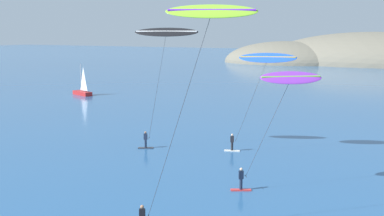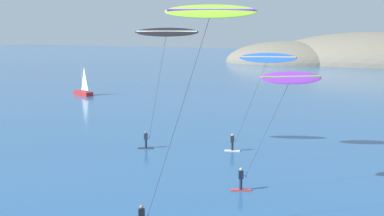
{
  "view_description": "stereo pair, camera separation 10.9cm",
  "coord_description": "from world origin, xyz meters",
  "px_view_note": "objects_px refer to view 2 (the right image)",
  "views": [
    {
      "loc": [
        31.02,
        -7.85,
        11.47
      ],
      "look_at": [
        13.02,
        25.55,
        5.42
      ],
      "focal_mm": 45.0,
      "sensor_mm": 36.0,
      "label": 1
    },
    {
      "loc": [
        31.12,
        -7.8,
        11.47
      ],
      "look_at": [
        13.02,
        25.55,
        5.42
      ],
      "focal_mm": 45.0,
      "sensor_mm": 36.0,
      "label": 2
    }
  ],
  "objects_px": {
    "sailboat_near": "(82,91)",
    "kitesurfer_lime": "(204,33)",
    "kitesurfer_black": "(165,40)",
    "kitesurfer_purple": "(287,87)",
    "kitesurfer_blue": "(266,64)"
  },
  "relations": [
    {
      "from": "sailboat_near",
      "to": "kitesurfer_lime",
      "type": "bearing_deg",
      "value": -42.83
    },
    {
      "from": "kitesurfer_black",
      "to": "kitesurfer_purple",
      "type": "bearing_deg",
      "value": -23.75
    },
    {
      "from": "kitesurfer_blue",
      "to": "kitesurfer_black",
      "type": "relative_size",
      "value": 0.8
    },
    {
      "from": "sailboat_near",
      "to": "kitesurfer_lime",
      "type": "distance_m",
      "value": 65.56
    },
    {
      "from": "sailboat_near",
      "to": "kitesurfer_lime",
      "type": "relative_size",
      "value": 0.45
    },
    {
      "from": "kitesurfer_lime",
      "to": "kitesurfer_purple",
      "type": "xyz_separation_m",
      "value": [
        1.49,
        10.12,
        -3.82
      ]
    },
    {
      "from": "kitesurfer_black",
      "to": "kitesurfer_blue",
      "type": "bearing_deg",
      "value": 20.7
    },
    {
      "from": "sailboat_near",
      "to": "kitesurfer_lime",
      "type": "xyz_separation_m",
      "value": [
        47.43,
        -43.97,
        10.74
      ]
    },
    {
      "from": "kitesurfer_purple",
      "to": "kitesurfer_black",
      "type": "relative_size",
      "value": 0.73
    },
    {
      "from": "sailboat_near",
      "to": "kitesurfer_blue",
      "type": "height_order",
      "value": "kitesurfer_blue"
    },
    {
      "from": "sailboat_near",
      "to": "kitesurfer_purple",
      "type": "bearing_deg",
      "value": -34.68
    },
    {
      "from": "kitesurfer_lime",
      "to": "kitesurfer_black",
      "type": "distance_m",
      "value": 20.52
    },
    {
      "from": "kitesurfer_lime",
      "to": "kitesurfer_black",
      "type": "bearing_deg",
      "value": 127.49
    },
    {
      "from": "kitesurfer_lime",
      "to": "kitesurfer_black",
      "type": "relative_size",
      "value": 1.09
    },
    {
      "from": "sailboat_near",
      "to": "kitesurfer_black",
      "type": "bearing_deg",
      "value": -38.4
    }
  ]
}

